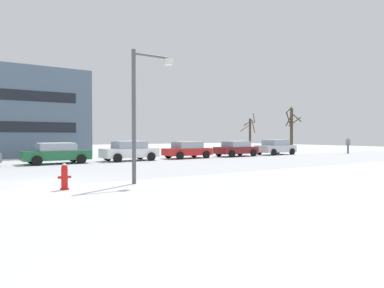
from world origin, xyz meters
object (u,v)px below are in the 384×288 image
at_px(fire_hydrant, 64,176).
at_px(parked_car_green, 56,153).
at_px(parked_car_maroon, 236,149).
at_px(pedestrian_crossing, 348,144).
at_px(parked_car_white, 129,151).
at_px(parked_car_red, 187,150).
at_px(parked_car_silver, 276,147).
at_px(street_lamp, 142,101).

height_order(fire_hydrant, parked_car_green, parked_car_green).
relative_size(parked_car_green, parked_car_maroon, 1.05).
bearing_deg(pedestrian_crossing, parked_car_white, 174.08).
bearing_deg(parked_car_red, parked_car_silver, -0.94).
height_order(fire_hydrant, street_lamp, street_lamp).
xyz_separation_m(fire_hydrant, pedestrian_crossing, (31.75, 9.27, 0.54)).
height_order(parked_car_maroon, pedestrian_crossing, pedestrian_crossing).
bearing_deg(fire_hydrant, parked_car_white, 58.22).
distance_m(fire_hydrant, parked_car_silver, 25.83).
distance_m(parked_car_green, parked_car_red, 10.49).
bearing_deg(parked_car_silver, parked_car_red, 179.06).
height_order(parked_car_white, parked_car_red, parked_car_white).
bearing_deg(pedestrian_crossing, parked_car_maroon, 170.31).
bearing_deg(parked_car_maroon, parked_car_silver, 0.09).
distance_m(fire_hydrant, parked_car_green, 12.09).
xyz_separation_m(street_lamp, parked_car_maroon, (14.83, 11.61, -2.53)).
relative_size(parked_car_green, parked_car_silver, 1.01).
height_order(fire_hydrant, parked_car_red, parked_car_red).
height_order(street_lamp, parked_car_maroon, street_lamp).
xyz_separation_m(parked_car_green, parked_car_white, (5.24, -0.11, 0.03)).
distance_m(street_lamp, parked_car_red, 15.41).
bearing_deg(pedestrian_crossing, parked_car_silver, 164.65).
distance_m(parked_car_white, parked_car_silver, 15.73).
relative_size(parked_car_maroon, parked_car_silver, 0.96).
bearing_deg(fire_hydrant, parked_car_green, 80.16).
xyz_separation_m(fire_hydrant, parked_car_white, (7.31, 11.80, 0.30)).
xyz_separation_m(street_lamp, pedestrian_crossing, (28.77, 9.23, -2.25)).
height_order(parked_car_red, parked_car_maroon, parked_car_red).
relative_size(parked_car_silver, pedestrian_crossing, 2.50).
xyz_separation_m(fire_hydrant, parked_car_green, (2.07, 11.91, 0.27)).
bearing_deg(street_lamp, parked_car_silver, 30.07).
bearing_deg(parked_car_red, parked_car_maroon, -1.98).
distance_m(fire_hydrant, parked_car_maroon, 21.27).
distance_m(fire_hydrant, parked_car_white, 13.88).
xyz_separation_m(parked_car_maroon, pedestrian_crossing, (13.95, -2.38, 0.28)).
bearing_deg(parked_car_green, parked_car_red, -0.44).
xyz_separation_m(street_lamp, parked_car_silver, (20.07, 11.62, -2.48)).
bearing_deg(parked_car_maroon, parked_car_green, 179.05).
distance_m(parked_car_green, pedestrian_crossing, 29.80).
relative_size(street_lamp, parked_car_red, 1.27).
distance_m(street_lamp, parked_car_maroon, 19.00).
distance_m(parked_car_silver, pedestrian_crossing, 9.03).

